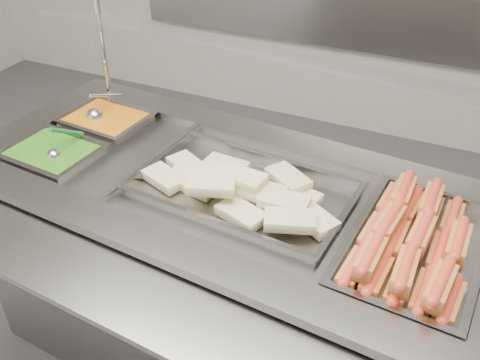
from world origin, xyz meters
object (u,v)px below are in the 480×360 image
at_px(pan_hotdogs, 414,254).
at_px(pan_wraps, 243,193).
at_px(sneeze_guard, 260,54).
at_px(ladle, 95,115).
at_px(serving_spoon, 56,152).
at_px(steam_counter, 228,279).

relative_size(pan_hotdogs, pan_wraps, 0.81).
distance_m(sneeze_guard, ladle, 0.78).
bearing_deg(serving_spoon, ladle, 99.12).
bearing_deg(ladle, sneeze_guard, 2.43).
height_order(ladle, serving_spoon, serving_spoon).
bearing_deg(ladle, pan_wraps, -14.84).
xyz_separation_m(steam_counter, pan_wraps, (0.06, -0.01, 0.42)).
xyz_separation_m(steam_counter, pan_hotdogs, (0.62, -0.05, 0.41)).
distance_m(pan_hotdogs, pan_wraps, 0.57).
relative_size(steam_counter, ladle, 9.68).
distance_m(pan_wraps, serving_spoon, 0.69).
distance_m(steam_counter, pan_hotdogs, 0.75).
bearing_deg(steam_counter, pan_wraps, -4.89).
xyz_separation_m(pan_wraps, serving_spoon, (-0.69, -0.09, 0.04)).
bearing_deg(sneeze_guard, steam_counter, -94.89).
xyz_separation_m(pan_wraps, ladle, (-0.73, 0.19, 0.03)).
bearing_deg(pan_hotdogs, ladle, 169.41).
bearing_deg(pan_wraps, serving_spoon, -172.37).
height_order(steam_counter, pan_hotdogs, pan_hotdogs).
relative_size(steam_counter, pan_wraps, 2.73).
bearing_deg(pan_hotdogs, serving_spoon, -178.00).
height_order(sneeze_guard, serving_spoon, sneeze_guard).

